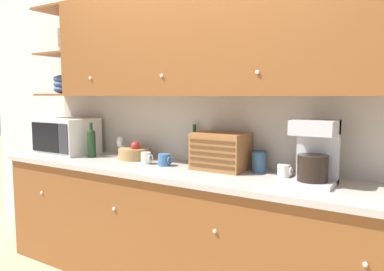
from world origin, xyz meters
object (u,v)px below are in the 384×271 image
object	(u,v)px
wine_bottle	(91,142)
bread_box	(220,151)
microwave	(67,136)
coffee_maker	(315,152)
mug_blue_second	(284,171)
mug_patterned_third	(146,158)
second_wine_bottle	(194,146)
wine_glass	(120,143)
mug	(164,160)
fruit_basket	(134,153)
storage_canister	(259,162)

from	to	relation	value
wine_bottle	bread_box	world-z (taller)	wine_bottle
microwave	coffee_maker	distance (m)	2.30
microwave	wine_bottle	distance (m)	0.38
coffee_maker	mug_blue_second	bearing A→B (deg)	155.51
mug_patterned_third	second_wine_bottle	world-z (taller)	second_wine_bottle
mug_patterned_third	second_wine_bottle	bearing A→B (deg)	36.35
mug_patterned_third	mug_blue_second	distance (m)	1.10
wine_glass	mug	distance (m)	0.65
microwave	second_wine_bottle	size ratio (longest dim) A/B	1.67
mug_blue_second	wine_glass	bearing A→B (deg)	177.58
wine_glass	second_wine_bottle	bearing A→B (deg)	3.57
microwave	mug_patterned_third	size ratio (longest dim) A/B	5.65
microwave	mug	distance (m)	1.17
fruit_basket	bread_box	xyz separation A→B (m)	(0.83, -0.00, 0.08)
wine_glass	second_wine_bottle	xyz separation A→B (m)	(0.76, 0.05, 0.02)
wine_glass	mug	size ratio (longest dim) A/B	1.66
fruit_basket	mug_patterned_third	size ratio (longest dim) A/B	2.81
second_wine_bottle	mug	bearing A→B (deg)	-123.01
mug_patterned_third	mug	bearing A→B (deg)	4.41
wine_glass	bread_box	xyz separation A→B (m)	(1.06, -0.07, 0.02)
mug_patterned_third	bread_box	xyz separation A→B (m)	(0.61, 0.11, 0.09)
wine_bottle	second_wine_bottle	xyz separation A→B (m)	(0.93, 0.24, 0.00)
wine_glass	mug_blue_second	bearing A→B (deg)	-2.42
microwave	coffee_maker	world-z (taller)	coffee_maker
microwave	wine_glass	bearing A→B (deg)	15.13
wine_glass	second_wine_bottle	size ratio (longest dim) A/B	0.57
wine_glass	storage_canister	xyz separation A→B (m)	(1.33, -0.01, -0.04)
storage_canister	coffee_maker	xyz separation A→B (m)	(0.43, -0.16, 0.12)
mug	storage_canister	bearing A→B (deg)	12.51
storage_canister	wine_bottle	bearing A→B (deg)	-173.20
microwave	bread_box	bearing A→B (deg)	2.61
mug_patterned_third	bread_box	distance (m)	0.62
wine_bottle	mug_blue_second	xyz separation A→B (m)	(1.70, 0.12, -0.09)
fruit_basket	mug	bearing A→B (deg)	-13.86
microwave	mug_blue_second	xyz separation A→B (m)	(2.08, 0.08, -0.12)
wine_glass	mug	bearing A→B (deg)	-15.14
fruit_basket	mug_patterned_third	world-z (taller)	fruit_basket
wine_bottle	mug_patterned_third	world-z (taller)	wine_bottle
mug_blue_second	coffee_maker	distance (m)	0.29
fruit_basket	mug	size ratio (longest dim) A/B	2.44
storage_canister	second_wine_bottle	bearing A→B (deg)	174.41
second_wine_bottle	coffee_maker	size ratio (longest dim) A/B	0.80
mug_patterned_third	bread_box	world-z (taller)	bread_box
microwave	bread_box	size ratio (longest dim) A/B	1.36
second_wine_bottle	storage_canister	xyz separation A→B (m)	(0.58, -0.06, -0.06)
second_wine_bottle	mug_blue_second	distance (m)	0.79
fruit_basket	storage_canister	world-z (taller)	fruit_basket
wine_bottle	coffee_maker	distance (m)	1.93
coffee_maker	fruit_basket	bearing A→B (deg)	176.41
mug_patterned_third	coffee_maker	size ratio (longest dim) A/B	0.24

